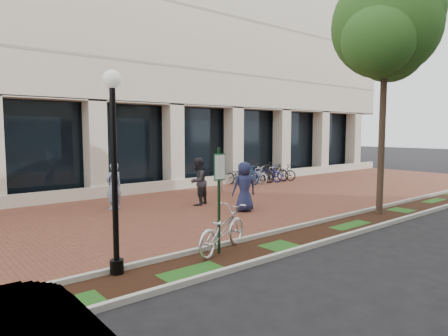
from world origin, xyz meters
TOP-DOWN VIEW (x-y plane):
  - ground at (0.00, 0.00)m, footprint 120.00×120.00m
  - brick_plaza at (0.00, 0.00)m, footprint 40.00×9.00m
  - planting_strip at (0.00, -5.25)m, footprint 40.00×1.50m
  - curb_plaza_side at (0.00, -4.50)m, footprint 40.00×0.12m
  - curb_street_side at (0.00, -6.00)m, footprint 40.00×0.12m
  - near_office_building at (0.00, 10.47)m, footprint 40.00×12.12m
  - parking_sign at (-3.00, -4.89)m, footprint 0.34×0.07m
  - lamppost at (-5.44, -4.60)m, footprint 0.36×0.36m
  - street_tree at (4.19, -4.93)m, footprint 4.29×3.58m
  - locked_bicycle at (-2.82, -4.78)m, footprint 2.19×1.42m
  - pedestrian_left at (-2.65, 1.68)m, footprint 0.69×0.51m
  - pedestrian_mid at (0.28, 0.48)m, footprint 1.13×1.03m
  - pedestrian_right at (0.83, -1.60)m, footprint 1.02×0.82m
  - bollard at (2.91, 2.21)m, footprint 0.12×0.12m
  - bike_rack_cluster at (7.03, 3.78)m, footprint 4.34×1.97m

SIDE VIEW (x-z plane):
  - ground at x=0.00m, z-range 0.00..0.00m
  - brick_plaza at x=0.00m, z-range 0.00..0.01m
  - planting_strip at x=0.00m, z-range 0.00..0.01m
  - curb_plaza_side at x=0.00m, z-range 0.00..0.12m
  - curb_street_side at x=0.00m, z-range 0.00..0.12m
  - bollard at x=2.91m, z-range 0.01..0.94m
  - bike_rack_cluster at x=7.03m, z-range -0.03..1.05m
  - locked_bicycle at x=-2.82m, z-range 0.00..1.09m
  - pedestrian_left at x=-2.65m, z-range 0.00..1.75m
  - pedestrian_right at x=0.83m, z-range 0.00..1.80m
  - pedestrian_mid at x=0.28m, z-range 0.00..1.87m
  - parking_sign at x=-3.00m, z-range 0.34..2.85m
  - lamppost at x=-5.44m, z-range 0.27..4.35m
  - street_tree at x=4.19m, z-range 2.09..10.31m
  - near_office_building at x=0.00m, z-range 2.05..18.05m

